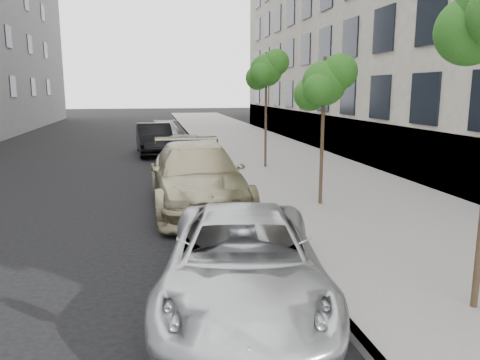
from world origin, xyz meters
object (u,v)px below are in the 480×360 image
object	(u,v)px
tree_far	(267,70)
sedan_blue	(185,153)
tree_mid	(325,83)
sedan_black	(154,139)
suv	(197,176)
sedan_rear	(164,132)
minivan	(243,261)

from	to	relation	value
tree_far	sedan_blue	xyz separation A→B (m)	(-3.33, 0.25, -3.28)
tree_mid	sedan_black	world-z (taller)	tree_mid
tree_mid	sedan_blue	xyz separation A→B (m)	(-3.33, 6.75, -2.69)
suv	sedan_rear	bearing A→B (deg)	90.41
sedan_blue	sedan_rear	distance (m)	10.78
tree_far	suv	world-z (taller)	tree_far
sedan_blue	sedan_rear	size ratio (longest dim) A/B	1.00
tree_far	sedan_black	distance (m)	7.97
minivan	sedan_black	xyz separation A→B (m)	(-1.18, 17.72, 0.07)
tree_far	sedan_black	bearing A→B (deg)	128.29
tree_far	sedan_black	world-z (taller)	tree_far
sedan_blue	sedan_black	world-z (taller)	sedan_black
tree_far	minivan	world-z (taller)	tree_far
minivan	sedan_black	bearing A→B (deg)	103.59
tree_mid	sedan_rear	world-z (taller)	tree_mid
minivan	sedan_blue	world-z (taller)	sedan_blue
minivan	sedan_black	size ratio (longest dim) A/B	1.08
sedan_blue	tree_mid	bearing A→B (deg)	-61.40
tree_far	suv	bearing A→B (deg)	-120.89
suv	tree_far	bearing A→B (deg)	58.04
sedan_rear	suv	bearing A→B (deg)	-83.62
tree_far	minivan	distance (m)	12.90
minivan	suv	size ratio (longest dim) A/B	0.84
minivan	sedan_blue	bearing A→B (deg)	99.79
tree_far	sedan_rear	xyz separation A→B (m)	(-3.86, 11.01, -3.39)
sedan_black	suv	bearing A→B (deg)	-88.63
tree_far	sedan_rear	bearing A→B (deg)	109.34
suv	sedan_blue	distance (m)	5.98
tree_far	sedan_blue	world-z (taller)	tree_far
tree_mid	sedan_blue	distance (m)	7.99
tree_far	minivan	size ratio (longest dim) A/B	0.92
tree_mid	tree_far	size ratio (longest dim) A/B	0.87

